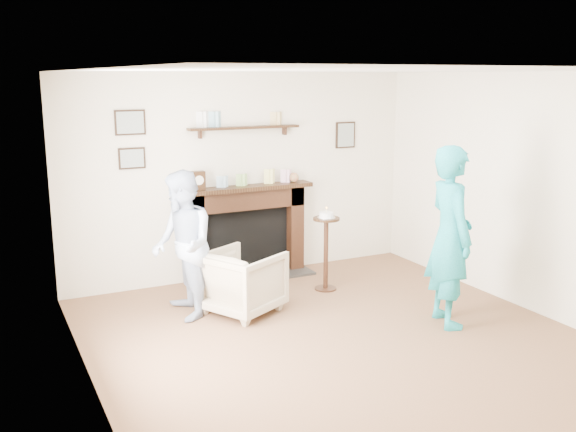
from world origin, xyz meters
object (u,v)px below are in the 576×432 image
object	(u,v)px
woman	(445,323)
pedestal_table	(326,239)
man	(185,316)
armchair	(243,312)

from	to	relation	value
woman	pedestal_table	size ratio (longest dim) A/B	1.83
man	woman	xyz separation A→B (m)	(2.32, -1.34, 0.00)
man	pedestal_table	bearing A→B (deg)	96.91
armchair	man	distance (m)	0.61
armchair	man	xyz separation A→B (m)	(-0.59, 0.14, 0.00)
man	woman	bearing A→B (deg)	63.18
armchair	pedestal_table	size ratio (longest dim) A/B	0.74
man	pedestal_table	world-z (taller)	pedestal_table
man	woman	size ratio (longest dim) A/B	0.85
armchair	woman	distance (m)	2.11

